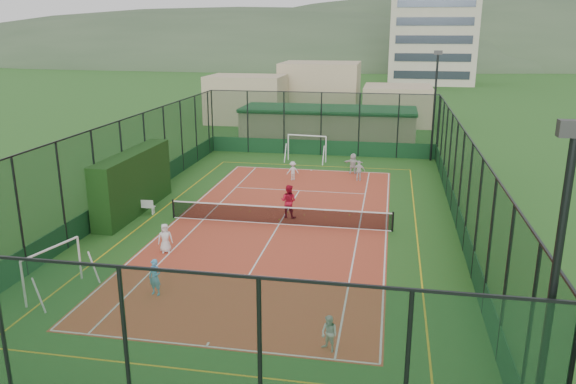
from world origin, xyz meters
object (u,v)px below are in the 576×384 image
child_near_mid (155,277)px  child_far_left (293,171)px  floodlight_ne (434,107)px  futsal_goal_near (53,271)px  floodlight_se (547,333)px  futsal_goal_far (307,148)px  white_bench (141,206)px  coach (289,201)px  child_far_back (353,163)px  clubhouse (328,125)px  child_far_right (359,171)px  child_near_right (329,334)px  child_near_left (165,238)px

child_near_mid → child_far_left: 17.75m
floodlight_ne → futsal_goal_near: (-15.56, -25.83, -3.22)m
child_far_left → child_near_mid: bearing=56.1°
floodlight_se → futsal_goal_far: (-9.37, 31.25, -3.14)m
white_bench → child_near_mid: 10.27m
white_bench → child_far_left: 10.98m
futsal_goal_near → coach: (7.23, 10.43, 0.01)m
child_near_mid → coach: (3.32, 9.93, 0.19)m
child_near_mid → child_far_back: size_ratio=0.99×
clubhouse → child_far_right: clubhouse is taller
clubhouse → white_bench: bearing=-109.8°
white_bench → futsal_goal_far: bearing=59.3°
child_near_right → child_far_left: size_ratio=0.94×
floodlight_ne → coach: bearing=-118.4°
child_far_left → child_far_back: size_ratio=0.88×
white_bench → child_far_right: bearing=34.5°
clubhouse → child_near_right: clubhouse is taller
futsal_goal_near → child_near_right: bearing=-86.6°
futsal_goal_near → child_far_left: bearing=-3.9°
floodlight_se → clubhouse: size_ratio=0.54×
child_far_back → child_near_right: bearing=96.8°
white_bench → futsal_goal_near: 9.65m
white_bench → futsal_goal_near: futsal_goal_near is taller
futsal_goal_far → floodlight_se: bearing=-67.0°
child_far_left → child_far_right: (4.37, 0.65, 0.04)m
floodlight_ne → futsal_goal_far: (-9.37, -1.95, -3.14)m
white_bench → clubhouse: bearing=65.7°
child_near_mid → child_far_left: size_ratio=1.12×
futsal_goal_far → white_bench: bearing=-109.9°
futsal_goal_far → child_far_back: (3.76, -3.24, -0.26)m
child_far_right → child_near_mid: bearing=74.5°
floodlight_ne → clubhouse: bearing=147.9°
floodlight_ne → futsal_goal_far: floodlight_ne is taller
child_near_mid → child_far_right: (6.57, 18.26, -0.03)m
floodlight_se → child_far_back: floodlight_se is taller
futsal_goal_near → child_near_mid: 3.94m
floodlight_se → child_near_left: bearing=137.2°
child_near_left → coach: size_ratio=0.74×
futsal_goal_far → child_far_left: bearing=-84.5°
futsal_goal_far → child_near_left: futsal_goal_far is taller
white_bench → child_near_right: size_ratio=1.27×
floodlight_se → futsal_goal_near: bearing=154.6°
child_near_left → child_far_back: size_ratio=0.93×
child_near_right → futsal_goal_far: bearing=134.5°
futsal_goal_near → futsal_goal_far: bearing=0.2°
white_bench → child_near_left: (3.47, -5.02, 0.26)m
floodlight_ne → child_near_left: bearing=-121.3°
clubhouse → floodlight_se: bearing=-77.4°
floodlight_se → child_far_back: bearing=101.3°
coach → child_near_mid: bearing=84.7°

